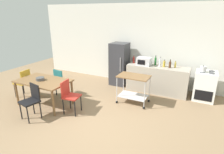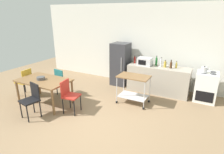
# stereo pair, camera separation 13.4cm
# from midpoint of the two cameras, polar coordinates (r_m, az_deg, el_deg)

# --- Properties ---
(ground_plane) EXTENTS (12.00, 12.00, 0.00)m
(ground_plane) POSITION_cam_midpoint_polar(r_m,az_deg,el_deg) (4.77, -4.96, -13.56)
(ground_plane) COLOR #8C7051
(back_wall) EXTENTS (8.40, 0.12, 2.90)m
(back_wall) POSITION_cam_midpoint_polar(r_m,az_deg,el_deg) (7.01, 9.14, 9.64)
(back_wall) COLOR silver
(back_wall) RESTS_ON ground_plane
(kitchen_counter) EXTENTS (2.00, 0.64, 0.90)m
(kitchen_counter) POSITION_cam_midpoint_polar(r_m,az_deg,el_deg) (6.45, 14.47, -0.73)
(kitchen_counter) COLOR #A89E8E
(kitchen_counter) RESTS_ON ground_plane
(dining_table) EXTENTS (1.50, 0.90, 0.75)m
(dining_table) POSITION_cam_midpoint_polar(r_m,az_deg,el_deg) (5.69, -19.45, -1.53)
(dining_table) COLOR brown
(dining_table) RESTS_ON ground_plane
(chair_black) EXTENTS (0.47, 0.47, 0.89)m
(chair_black) POSITION_cam_midpoint_polar(r_m,az_deg,el_deg) (5.14, -22.70, -6.01)
(chair_black) COLOR black
(chair_black) RESTS_ON ground_plane
(chair_teal) EXTENTS (0.45, 0.45, 0.89)m
(chair_teal) POSITION_cam_midpoint_polar(r_m,az_deg,el_deg) (6.19, -14.42, -0.90)
(chair_teal) COLOR #1E666B
(chair_teal) RESTS_ON ground_plane
(chair_red) EXTENTS (0.45, 0.45, 0.89)m
(chair_red) POSITION_cam_midpoint_polar(r_m,az_deg,el_deg) (5.09, -12.24, -5.14)
(chair_red) COLOR #B72D23
(chair_red) RESTS_ON ground_plane
(chair_mustard) EXTENTS (0.44, 0.44, 0.89)m
(chair_mustard) POSITION_cam_midpoint_polar(r_m,az_deg,el_deg) (6.54, -24.54, -0.99)
(chair_mustard) COLOR gold
(chair_mustard) RESTS_ON ground_plane
(stove_oven) EXTENTS (0.60, 0.61, 0.92)m
(stove_oven) POSITION_cam_midpoint_polar(r_m,az_deg,el_deg) (6.33, 27.31, -2.68)
(stove_oven) COLOR white
(stove_oven) RESTS_ON ground_plane
(refrigerator) EXTENTS (0.60, 0.63, 1.55)m
(refrigerator) POSITION_cam_midpoint_polar(r_m,az_deg,el_deg) (6.89, 3.14, 3.95)
(refrigerator) COLOR #333338
(refrigerator) RESTS_ON ground_plane
(kitchen_cart) EXTENTS (0.91, 0.57, 0.85)m
(kitchen_cart) POSITION_cam_midpoint_polar(r_m,az_deg,el_deg) (5.48, 7.29, -2.43)
(kitchen_cart) COLOR brown
(kitchen_cart) RESTS_ON ground_plane
(bottle_sparkling_water) EXTENTS (0.07, 0.07, 0.26)m
(bottle_sparkling_water) POSITION_cam_midpoint_polar(r_m,az_deg,el_deg) (6.56, 7.54, 5.13)
(bottle_sparkling_water) COLOR maroon
(bottle_sparkling_water) RESTS_ON kitchen_counter
(microwave) EXTENTS (0.46, 0.35, 0.26)m
(microwave) POSITION_cam_midpoint_polar(r_m,az_deg,el_deg) (6.33, 10.61, 4.69)
(microwave) COLOR silver
(microwave) RESTS_ON kitchen_counter
(bottle_sesame_oil) EXTENTS (0.07, 0.07, 0.33)m
(bottle_sesame_oil) POSITION_cam_midpoint_polar(r_m,az_deg,el_deg) (6.39, 14.01, 4.61)
(bottle_sesame_oil) COLOR #1E6628
(bottle_sesame_oil) RESTS_ON kitchen_counter
(bottle_soda) EXTENTS (0.06, 0.06, 0.31)m
(bottle_soda) POSITION_cam_midpoint_polar(r_m,az_deg,el_deg) (6.27, 15.33, 4.20)
(bottle_soda) COLOR silver
(bottle_soda) RESTS_ON kitchen_counter
(bottle_hot_sauce) EXTENTS (0.08, 0.08, 0.23)m
(bottle_hot_sauce) POSITION_cam_midpoint_polar(r_m,az_deg,el_deg) (6.26, 16.51, 3.74)
(bottle_hot_sauce) COLOR gold
(bottle_hot_sauce) RESTS_ON kitchen_counter
(bottle_vinegar) EXTENTS (0.07, 0.07, 0.27)m
(bottle_vinegar) POSITION_cam_midpoint_polar(r_m,az_deg,el_deg) (6.20, 18.17, 3.52)
(bottle_vinegar) COLOR #4C2D19
(bottle_vinegar) RESTS_ON kitchen_counter
(bottle_olive_oil) EXTENTS (0.06, 0.06, 0.22)m
(bottle_olive_oil) POSITION_cam_midpoint_polar(r_m,az_deg,el_deg) (6.28, 19.65, 3.36)
(bottle_olive_oil) COLOR gold
(bottle_olive_oil) RESTS_ON kitchen_counter
(fruit_bowl) EXTENTS (0.23, 0.23, 0.08)m
(fruit_bowl) POSITION_cam_midpoint_polar(r_m,az_deg,el_deg) (5.69, -20.33, -0.35)
(fruit_bowl) COLOR #4C4C4C
(fruit_bowl) RESTS_ON dining_table
(kettle) EXTENTS (0.24, 0.17, 0.19)m
(kettle) POSITION_cam_midpoint_polar(r_m,az_deg,el_deg) (6.07, 26.95, 2.01)
(kettle) COLOR silver
(kettle) RESTS_ON stove_oven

